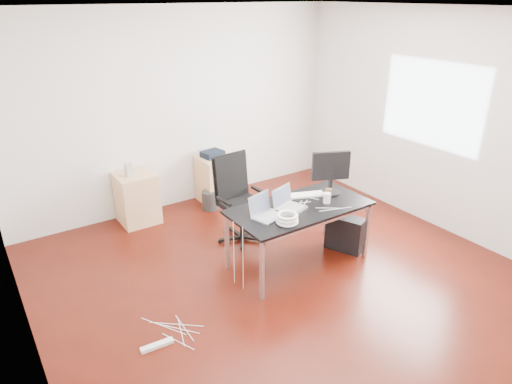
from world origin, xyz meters
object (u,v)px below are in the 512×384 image
office_chair (238,194)px  filing_cabinet_right (217,179)px  desk (299,211)px  filing_cabinet_left (137,198)px  pc_tower (345,233)px

office_chair → filing_cabinet_right: (0.33, 1.15, -0.26)m
desk → office_chair: size_ratio=1.48×
filing_cabinet_left → pc_tower: size_ratio=1.56×
desk → filing_cabinet_right: (0.07, 2.06, -0.33)m
filing_cabinet_left → office_chair: bearing=-51.6°
office_chair → desk: bearing=-77.0°
filing_cabinet_right → filing_cabinet_left: bearing=180.0°
filing_cabinet_left → desk: bearing=-60.3°
filing_cabinet_left → filing_cabinet_right: bearing=0.0°
office_chair → pc_tower: size_ratio=2.40×
office_chair → filing_cabinet_left: 1.49m
desk → pc_tower: bearing=-7.2°
desk → office_chair: 0.94m
desk → filing_cabinet_left: 2.39m
filing_cabinet_right → pc_tower: size_ratio=1.56×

